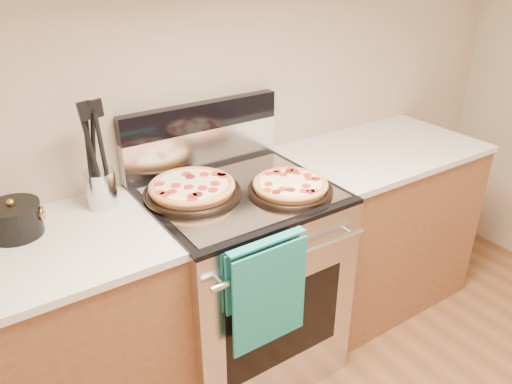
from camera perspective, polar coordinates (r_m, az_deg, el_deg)
wall_back at (r=2.22m, az=-7.07°, el=13.53°), size 4.00×0.00×4.00m
range_body at (r=2.32m, az=-1.77°, el=-10.33°), size 0.76×0.68×0.90m
oven_window at (r=2.11m, az=3.27°, el=-14.87°), size 0.56×0.01×0.40m
cooktop at (r=2.08m, az=-1.94°, el=-0.14°), size 0.76×0.68×0.02m
backsplash_lower at (r=2.28m, az=-6.14°, el=5.02°), size 0.76×0.06×0.18m
backsplash_upper at (r=2.23m, az=-6.32°, el=8.60°), size 0.76×0.06×0.12m
oven_handle at (r=1.87m, az=4.29°, el=-7.46°), size 0.70×0.03×0.03m
dish_towel at (r=1.87m, az=1.22°, el=-11.17°), size 0.32×0.05×0.42m
foil_sheet at (r=2.05m, az=-1.50°, el=-0.12°), size 0.70×0.55×0.01m
cabinet_left at (r=2.14m, az=-23.62°, el=-17.24°), size 1.00×0.62×0.88m
countertop_left at (r=1.87m, az=-26.13°, el=-6.96°), size 1.02×0.64×0.03m
cabinet_right at (r=2.83m, az=13.18°, el=-3.94°), size 1.00×0.62×0.88m
countertop_right at (r=2.63m, az=14.20°, el=4.63°), size 1.02×0.64×0.03m
pepperoni_pizza_back at (r=2.04m, az=-7.30°, el=0.39°), size 0.40×0.40×0.05m
pepperoni_pizza_front at (r=2.05m, az=3.95°, el=0.66°), size 0.45×0.45×0.05m
utensil_crock at (r=2.04m, az=-17.28°, el=0.38°), size 0.15×0.15×0.15m
saucepan at (r=1.96m, az=-25.84°, el=-3.01°), size 0.23×0.23×0.11m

